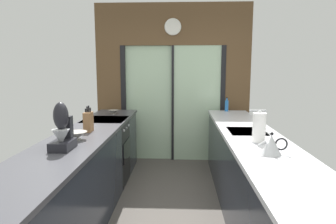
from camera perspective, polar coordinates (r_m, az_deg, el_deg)
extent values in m
cube|color=#4C4742|center=(3.80, 0.07, -17.17)|extent=(5.04, 7.60, 0.02)
cube|color=brown|center=(5.27, 0.94, 16.29)|extent=(2.64, 0.08, 0.70)
cube|color=#B2D1AD|center=(5.31, -3.63, 1.61)|extent=(0.80, 0.02, 2.00)
cube|color=#B2D1AD|center=(5.25, 5.49, 1.51)|extent=(0.80, 0.02, 2.00)
cube|color=black|center=(5.35, -8.34, 1.60)|extent=(0.08, 0.10, 2.00)
cube|color=black|center=(5.31, 10.23, 1.49)|extent=(0.08, 0.10, 2.00)
cube|color=black|center=(5.26, 0.90, 1.56)|extent=(0.04, 0.10, 2.00)
cube|color=brown|center=(5.41, -10.94, 1.60)|extent=(0.42, 0.08, 2.00)
cube|color=brown|center=(5.35, 12.89, 1.46)|extent=(0.42, 0.08, 2.00)
cylinder|color=white|center=(5.20, 0.92, 15.84)|extent=(0.26, 0.03, 0.26)
torus|color=beige|center=(5.20, 0.92, 15.84)|extent=(0.28, 0.02, 0.28)
cube|color=#1E232D|center=(2.96, -19.37, -15.83)|extent=(0.58, 2.55, 0.88)
cube|color=#1E232D|center=(4.96, -9.90, -5.58)|extent=(0.58, 0.65, 0.88)
cube|color=#3D3D42|center=(3.38, -15.83, -4.43)|extent=(0.62, 3.80, 0.04)
cube|color=#1E232D|center=(3.43, 15.58, -12.25)|extent=(0.58, 3.80, 0.88)
cube|color=#BCBCC1|center=(3.30, 15.90, -4.74)|extent=(0.62, 3.80, 0.04)
cube|color=#B7BABC|center=(3.53, 14.65, -3.90)|extent=(0.40, 0.48, 0.05)
cylinder|color=#B7BABC|center=(3.55, 17.90, -1.55)|extent=(0.02, 0.02, 0.24)
cylinder|color=#B7BABC|center=(3.51, 16.57, 0.25)|extent=(0.18, 0.02, 0.02)
cube|color=black|center=(4.37, -11.67, -7.55)|extent=(0.58, 0.60, 0.88)
cube|color=black|center=(4.30, -7.84, -7.18)|extent=(0.01, 0.48, 0.28)
cube|color=black|center=(4.27, -11.85, -1.54)|extent=(0.58, 0.60, 0.03)
cylinder|color=#B7BABC|center=(4.05, -8.31, -3.50)|extent=(0.02, 0.04, 0.04)
cylinder|color=#B7BABC|center=(4.22, -7.86, -2.99)|extent=(0.02, 0.04, 0.04)
cylinder|color=#B7BABC|center=(4.40, -7.44, -2.53)|extent=(0.02, 0.04, 0.04)
cylinder|color=gray|center=(3.14, -16.90, -4.99)|extent=(0.09, 0.09, 0.01)
cone|color=gray|center=(3.13, -16.93, -4.26)|extent=(0.21, 0.21, 0.07)
cylinder|color=gray|center=(4.69, -10.29, -0.37)|extent=(0.07, 0.07, 0.01)
cone|color=gray|center=(4.68, -10.30, 0.02)|extent=(0.17, 0.17, 0.06)
cube|color=brown|center=(3.48, -14.84, -1.82)|extent=(0.08, 0.14, 0.22)
cylinder|color=black|center=(3.47, -15.34, 0.21)|extent=(0.02, 0.02, 0.05)
cylinder|color=black|center=(3.46, -15.07, 0.42)|extent=(0.02, 0.02, 0.08)
cylinder|color=black|center=(3.46, -14.79, 0.49)|extent=(0.02, 0.02, 0.09)
cylinder|color=black|center=(3.45, -14.49, 0.30)|extent=(0.02, 0.02, 0.06)
cube|color=black|center=(2.81, -19.28, -5.91)|extent=(0.17, 0.26, 0.08)
cube|color=black|center=(2.87, -18.69, -2.72)|extent=(0.10, 0.08, 0.20)
ellipsoid|color=black|center=(2.75, -19.63, -0.70)|extent=(0.13, 0.12, 0.24)
cone|color=#B7BABC|center=(2.77, -19.60, -4.45)|extent=(0.15, 0.15, 0.13)
cone|color=#B7BABC|center=(2.63, 18.97, -5.93)|extent=(0.17, 0.17, 0.16)
sphere|color=black|center=(2.61, 19.07, -3.92)|extent=(0.03, 0.03, 0.03)
cylinder|color=#B7BABC|center=(2.61, 17.37, -5.79)|extent=(0.08, 0.02, 0.07)
torus|color=black|center=(2.65, 20.65, -5.72)|extent=(0.11, 0.01, 0.11)
cylinder|color=#286BB7|center=(5.01, 11.04, 1.15)|extent=(0.06, 0.06, 0.18)
cylinder|color=#286BB7|center=(4.99, 11.08, 2.38)|extent=(0.03, 0.03, 0.04)
cylinder|color=black|center=(4.99, 11.09, 2.67)|extent=(0.03, 0.03, 0.01)
cylinder|color=#B7BABC|center=(3.03, 16.75, -5.45)|extent=(0.14, 0.14, 0.01)
cylinder|color=white|center=(3.00, 16.87, -2.78)|extent=(0.12, 0.12, 0.28)
sphere|color=#B7BABC|center=(2.97, 16.99, 0.12)|extent=(0.03, 0.03, 0.03)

